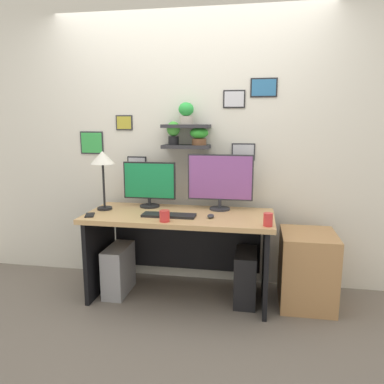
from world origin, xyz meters
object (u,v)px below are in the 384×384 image
object	(u,v)px
monitor_right	(220,180)
computer_mouse	(211,216)
monitor_left	(149,183)
pen_cup	(268,220)
drawer_cabinet	(307,269)
computer_tower_right	(246,277)
cell_phone	(90,215)
keyboard	(169,215)
desk	(181,236)
computer_tower_left	(119,270)
coffee_mug	(165,216)
desk_lamp	(103,162)

from	to	relation	value
monitor_right	computer_mouse	bearing A→B (deg)	-98.19
monitor_left	computer_mouse	distance (m)	0.70
computer_mouse	pen_cup	size ratio (longest dim) A/B	0.90
drawer_cabinet	computer_tower_right	xyz separation A→B (m)	(-0.50, -0.04, -0.09)
cell_phone	keyboard	bearing A→B (deg)	-11.71
desk	computer_tower_left	world-z (taller)	desk
desk	pen_cup	world-z (taller)	pen_cup
keyboard	monitor_right	bearing A→B (deg)	39.42
monitor_right	pen_cup	bearing A→B (deg)	-49.03
monitor_left	pen_cup	xyz separation A→B (m)	(1.05, -0.47, -0.17)
monitor_left	keyboard	distance (m)	0.46
keyboard	computer_mouse	bearing A→B (deg)	2.82
coffee_mug	desk	bearing A→B (deg)	78.81
monitor_left	pen_cup	bearing A→B (deg)	-24.03
drawer_cabinet	desk	bearing A→B (deg)	180.00
desk_lamp	coffee_mug	size ratio (longest dim) A/B	5.75
monitor_right	keyboard	bearing A→B (deg)	-140.58
pen_cup	drawer_cabinet	distance (m)	0.67
monitor_left	drawer_cabinet	world-z (taller)	monitor_left
monitor_right	monitor_left	bearing A→B (deg)	-179.98
computer_tower_right	keyboard	bearing A→B (deg)	-169.58
keyboard	drawer_cabinet	size ratio (longest dim) A/B	0.71
desk	keyboard	bearing A→B (deg)	-113.25
cell_phone	drawer_cabinet	world-z (taller)	cell_phone
pen_cup	computer_tower_right	xyz separation A→B (m)	(-0.16, 0.27, -0.58)
keyboard	pen_cup	size ratio (longest dim) A/B	4.40
pen_cup	computer_mouse	bearing A→B (deg)	159.77
computer_mouse	desk_lamp	world-z (taller)	desk_lamp
monitor_right	computer_tower_right	world-z (taller)	monitor_right
monitor_right	computer_tower_left	world-z (taller)	monitor_right
coffee_mug	monitor_left	bearing A→B (deg)	118.40
cell_phone	drawer_cabinet	bearing A→B (deg)	-11.57
monitor_right	drawer_cabinet	bearing A→B (deg)	-12.26
cell_phone	pen_cup	xyz separation A→B (m)	(1.45, -0.06, 0.05)
pen_cup	desk_lamp	bearing A→B (deg)	168.32
monitor_left	computer_mouse	world-z (taller)	monitor_left
monitor_right	drawer_cabinet	world-z (taller)	monitor_right
pen_cup	computer_tower_left	world-z (taller)	pen_cup
coffee_mug	computer_tower_left	bearing A→B (deg)	153.78
desk	monitor_right	xyz separation A→B (m)	(0.32, 0.16, 0.48)
computer_tower_left	computer_tower_right	bearing A→B (deg)	1.76
keyboard	computer_mouse	distance (m)	0.35
desk_lamp	coffee_mug	bearing A→B (deg)	-25.95
desk_lamp	computer_tower_left	distance (m)	0.97
pen_cup	computer_tower_right	size ratio (longest dim) A/B	0.23
coffee_mug	computer_tower_left	xyz separation A→B (m)	(-0.49, 0.24, -0.58)
cell_phone	computer_mouse	bearing A→B (deg)	-13.34
computer_tower_right	monitor_left	bearing A→B (deg)	167.20
monitor_left	monitor_right	distance (m)	0.65
monitor_left	computer_tower_left	bearing A→B (deg)	-134.49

